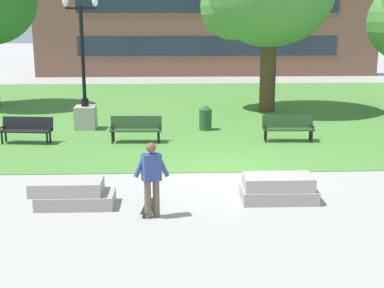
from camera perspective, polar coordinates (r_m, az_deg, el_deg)
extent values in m
plane|color=#A3A09B|center=(15.29, 3.39, -3.09)|extent=(140.00, 140.00, 0.00)
cube|color=#4C8438|center=(25.00, 1.22, 3.56)|extent=(40.00, 20.00, 0.02)
cube|color=#9E9991|center=(12.95, -12.27, -5.80)|extent=(1.80, 0.90, 0.32)
cube|color=#A6A098|center=(12.89, -13.21, -4.45)|extent=(1.66, 0.83, 0.32)
cube|color=#9E9991|center=(13.16, 9.22, -5.34)|extent=(1.80, 0.90, 0.32)
cube|color=#A6A098|center=(13.06, 9.17, -4.02)|extent=(1.66, 0.83, 0.32)
cylinder|color=brown|center=(11.89, -4.75, -5.92)|extent=(0.15, 0.15, 0.86)
cylinder|color=brown|center=(11.96, -3.84, -5.79)|extent=(0.15, 0.15, 0.86)
cube|color=#334784|center=(11.70, -4.36, -2.49)|extent=(0.46, 0.37, 0.60)
cylinder|color=#334784|center=(11.71, -5.53, -2.26)|extent=(0.33, 0.21, 0.55)
cylinder|color=#334784|center=(11.67, -3.18, -2.27)|extent=(0.33, 0.21, 0.55)
sphere|color=brown|center=(11.59, -4.39, -0.40)|extent=(0.22, 0.22, 0.22)
cube|color=black|center=(12.42, -4.75, -6.74)|extent=(0.29, 0.82, 0.02)
cube|color=black|center=(12.83, -4.45, -5.96)|extent=(0.21, 0.14, 0.06)
cube|color=black|center=(12.00, -5.08, -7.40)|extent=(0.21, 0.14, 0.06)
cylinder|color=silver|center=(12.66, -5.09, -6.62)|extent=(0.04, 0.06, 0.06)
cylinder|color=silver|center=(12.63, -4.10, -6.66)|extent=(0.04, 0.06, 0.06)
cylinder|color=silver|center=(12.25, -5.42, -7.33)|extent=(0.04, 0.06, 0.06)
cylinder|color=silver|center=(12.22, -4.39, -7.37)|extent=(0.04, 0.06, 0.06)
cube|color=black|center=(19.41, -17.32, 1.32)|extent=(1.84, 0.64, 0.05)
cube|color=black|center=(19.59, -17.10, 2.14)|extent=(1.80, 0.32, 0.46)
cube|color=black|center=(19.70, -19.62, 1.68)|extent=(0.10, 0.40, 0.04)
cube|color=black|center=(19.09, -14.99, 1.65)|extent=(0.10, 0.40, 0.04)
cylinder|color=black|center=(19.62, -19.61, 0.58)|extent=(0.07, 0.07, 0.41)
cylinder|color=black|center=(19.03, -15.20, 0.51)|extent=(0.07, 0.07, 0.41)
cylinder|color=black|center=(19.90, -19.25, 0.79)|extent=(0.07, 0.07, 0.41)
cylinder|color=black|center=(19.32, -14.89, 0.73)|extent=(0.07, 0.07, 0.41)
cube|color=#284723|center=(18.77, -6.03, 1.47)|extent=(1.81, 0.51, 0.05)
cube|color=#284723|center=(18.97, -5.97, 2.31)|extent=(1.80, 0.19, 0.46)
cube|color=black|center=(18.85, -8.58, 1.82)|extent=(0.07, 0.40, 0.04)
cube|color=black|center=(18.68, -3.48, 1.84)|extent=(0.07, 0.40, 0.04)
cylinder|color=black|center=(18.77, -8.49, 0.66)|extent=(0.07, 0.07, 0.41)
cylinder|color=black|center=(18.60, -3.61, 0.67)|extent=(0.07, 0.07, 0.41)
cylinder|color=black|center=(19.08, -8.36, 0.88)|extent=(0.07, 0.07, 0.41)
cylinder|color=black|center=(18.91, -3.55, 0.89)|extent=(0.07, 0.07, 0.41)
cube|color=#284723|center=(19.12, 10.25, 1.55)|extent=(1.82, 0.52, 0.05)
cube|color=#284723|center=(19.32, 10.15, 2.37)|extent=(1.80, 0.20, 0.46)
cube|color=black|center=(18.97, 7.76, 1.92)|extent=(0.08, 0.40, 0.04)
cube|color=black|center=(19.26, 12.73, 1.88)|extent=(0.08, 0.40, 0.04)
cylinder|color=black|center=(18.90, 7.91, 0.77)|extent=(0.07, 0.07, 0.41)
cylinder|color=black|center=(19.17, 12.65, 0.75)|extent=(0.07, 0.07, 0.41)
cylinder|color=black|center=(19.20, 7.79, 0.99)|extent=(0.07, 0.07, 0.41)
cylinder|color=black|center=(19.48, 12.46, 0.97)|extent=(0.07, 0.07, 0.41)
cube|color=#ADA89E|center=(21.33, -11.28, 2.78)|extent=(0.80, 0.80, 0.90)
cylinder|color=black|center=(21.22, -11.35, 4.37)|extent=(0.28, 0.28, 0.30)
cylinder|color=black|center=(21.02, -11.58, 9.09)|extent=(0.14, 0.14, 3.80)
cube|color=black|center=(20.96, -11.82, 14.00)|extent=(1.10, 0.08, 0.08)
ellipsoid|color=white|center=(21.06, -13.38, 14.57)|extent=(0.22, 0.22, 0.36)
ellipsoid|color=white|center=(20.88, -10.31, 14.72)|extent=(0.22, 0.22, 0.36)
cylinder|color=#4C3823|center=(24.81, 8.10, 7.78)|extent=(0.72, 0.72, 3.78)
sphere|color=#4C893D|center=(25.02, 4.51, 14.50)|extent=(3.08, 3.08, 3.08)
cylinder|color=#234C28|center=(20.77, 1.45, 2.62)|extent=(0.48, 0.48, 0.80)
cone|color=#234C28|center=(20.68, 1.45, 3.92)|extent=(0.49, 0.49, 0.16)
cube|color=#232D3D|center=(38.71, 1.73, 10.43)|extent=(18.55, 0.03, 1.40)
cube|color=#232D3D|center=(38.65, 1.76, 14.87)|extent=(18.55, 0.03, 1.40)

